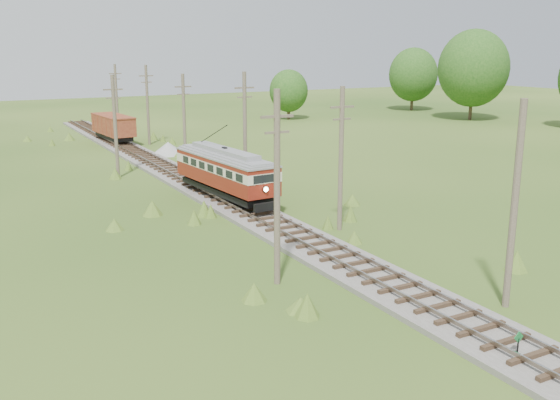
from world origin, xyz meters
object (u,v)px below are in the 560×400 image
switch_marker (518,343)px  streetcar (225,169)px  gondola (113,126)px  gravel_pile (170,149)px

switch_marker → streetcar: streetcar is taller
gondola → gravel_pile: bearing=-77.1°
gondola → streetcar: bearing=-94.2°
switch_marker → gondola: gondola is taller
streetcar → gondola: size_ratio=1.33×
switch_marker → gondola: 57.98m
switch_marker → gravel_pile: (3.39, 47.62, -0.02)m
switch_marker → streetcar: bearing=89.6°
switch_marker → gravel_pile: bearing=85.9°
streetcar → gravel_pile: (3.19, 21.51, -1.79)m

